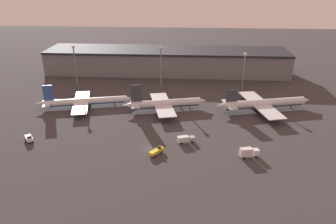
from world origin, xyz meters
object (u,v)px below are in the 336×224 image
(airplane_2, at_px, (263,104))
(service_vehicle_3, at_px, (185,139))
(airplane_1, at_px, (165,104))
(service_vehicle_2, at_px, (249,152))
(airplane_0, at_px, (84,102))
(service_vehicle_0, at_px, (157,151))
(service_vehicle_1, at_px, (29,138))

(airplane_2, height_order, service_vehicle_3, airplane_2)
(airplane_1, distance_m, service_vehicle_2, 55.26)
(airplane_2, bearing_deg, airplane_0, 167.31)
(service_vehicle_2, xyz_separation_m, service_vehicle_3, (-23.76, 9.84, -0.46))
(airplane_2, height_order, service_vehicle_2, airplane_2)
(airplane_0, height_order, service_vehicle_0, airplane_0)
(service_vehicle_0, relative_size, service_vehicle_1, 1.13)
(airplane_1, xyz_separation_m, airplane_2, (49.15, 3.18, 0.09))
(airplane_2, xyz_separation_m, service_vehicle_2, (-14.50, -46.20, -1.46))
(service_vehicle_2, bearing_deg, service_vehicle_1, 161.66)
(airplane_2, relative_size, service_vehicle_1, 8.42)
(airplane_0, distance_m, service_vehicle_2, 88.23)
(airplane_2, distance_m, service_vehicle_1, 109.75)
(airplane_0, height_order, airplane_2, airplane_0)
(airplane_2, relative_size, service_vehicle_3, 6.67)
(service_vehicle_1, xyz_separation_m, service_vehicle_2, (87.93, -6.84, 0.84))
(airplane_0, distance_m, service_vehicle_0, 61.03)
(airplane_1, xyz_separation_m, service_vehicle_1, (-53.28, -36.18, -2.21))
(airplane_1, relative_size, service_vehicle_3, 5.71)
(service_vehicle_1, xyz_separation_m, service_vehicle_3, (64.17, 3.01, 0.37))
(airplane_1, xyz_separation_m, service_vehicle_3, (10.89, -33.18, -1.84))
(airplane_1, relative_size, service_vehicle_0, 6.40)
(airplane_1, bearing_deg, airplane_0, 164.28)
(service_vehicle_2, bearing_deg, airplane_0, 135.90)
(airplane_0, height_order, airplane_1, airplane_1)
(airplane_0, xyz_separation_m, airplane_1, (41.59, -1.37, 0.50))
(service_vehicle_1, relative_size, service_vehicle_3, 0.79)
(airplane_0, relative_size, service_vehicle_2, 6.25)
(airplane_0, distance_m, service_vehicle_1, 39.37)
(airplane_2, bearing_deg, service_vehicle_3, -150.29)
(airplane_0, relative_size, service_vehicle_1, 8.17)
(airplane_0, bearing_deg, airplane_2, -12.69)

